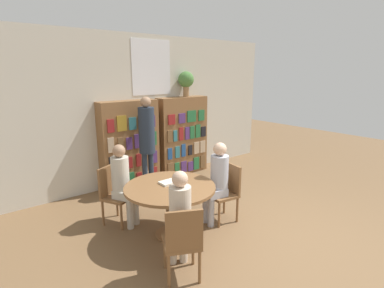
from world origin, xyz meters
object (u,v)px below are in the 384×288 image
Objects in this scene: chair_left_side at (114,192)px; seated_reader_back at (180,216)px; chair_far_side at (226,189)px; seated_reader_right at (217,178)px; reading_table at (170,194)px; librarian_standing at (147,135)px; chair_near_camera at (183,240)px; bookshelf_left at (130,145)px; bookshelf_right at (183,136)px; seated_reader_left at (123,180)px; flower_vase at (186,80)px.

seated_reader_back reaches higher than chair_left_side.
seated_reader_right reaches higher than chair_far_side.
librarian_standing is at bearing 70.10° from reading_table.
chair_near_camera is 1.00× the size of chair_far_side.
bookshelf_left reaches higher than reading_table.
seated_reader_back is at bearing -106.34° from bookshelf_left.
chair_left_side is 1.58m from seated_reader_right.
bookshelf_right is at bearing 79.11° from seated_reader_back.
librarian_standing reaches higher than seated_reader_left.
bookshelf_right is 1.40× the size of seated_reader_back.
chair_far_side is (0.49, -2.21, -0.37)m from bookshelf_left.
seated_reader_right is at bearing -116.67° from flower_vase.
seated_reader_right reaches higher than reading_table.
librarian_standing is at bearing 94.53° from seated_reader_back.
chair_left_side is 0.71× the size of seated_reader_left.
flower_vase is 0.61× the size of chair_far_side.
seated_reader_left is 1.40m from seated_reader_right.
bookshelf_left is 1.87m from flower_vase.
seated_reader_right is at bearing -8.56° from reading_table.
librarian_standing is at bearing -172.38° from chair_left_side.
bookshelf_left reaches higher than seated_reader_right.
seated_reader_left is 0.68× the size of librarian_standing.
chair_far_side is at bearing -77.43° from bookshelf_left.
bookshelf_right reaches higher than seated_reader_right.
bookshelf_right is 1.23m from flower_vase.
seated_reader_back is at bearing -116.56° from reading_table.
chair_left_side is at bearing 117.44° from reading_table.
bookshelf_left reaches higher than seated_reader_back.
chair_left_side is at bearing 63.00° from chair_far_side.
bookshelf_left is 1.56m from chair_left_side.
bookshelf_left is at bearing 100.22° from seated_reader_back.
chair_left_side is 0.72× the size of seated_reader_back.
chair_near_camera is (-2.31, -2.94, -1.58)m from flower_vase.
seated_reader_right reaches higher than seated_reader_left.
seated_reader_back is 0.68× the size of librarian_standing.
bookshelf_right is 1.94× the size of chair_left_side.
flower_vase is at bearing 21.06° from librarian_standing.
bookshelf_right is at bearing -0.01° from bookshelf_left.
librarian_standing is (1.01, 0.71, 0.63)m from chair_left_side.
chair_far_side is (-0.93, -2.22, -1.58)m from flower_vase.
bookshelf_left is at bearing 99.61° from chair_near_camera.
flower_vase is 3.16m from reading_table.
chair_near_camera is 1.00× the size of chair_left_side.
bookshelf_left is at bearing -148.45° from seated_reader_left.
bookshelf_right is at bearing -15.83° from seated_reader_right.
bookshelf_right is 2.41m from seated_reader_right.
bookshelf_right is 1.33m from librarian_standing.
seated_reader_back is (-2.23, -2.78, -1.38)m from flower_vase.
chair_far_side is at bearing 117.00° from chair_left_side.
flower_vase is 0.43× the size of seated_reader_right.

